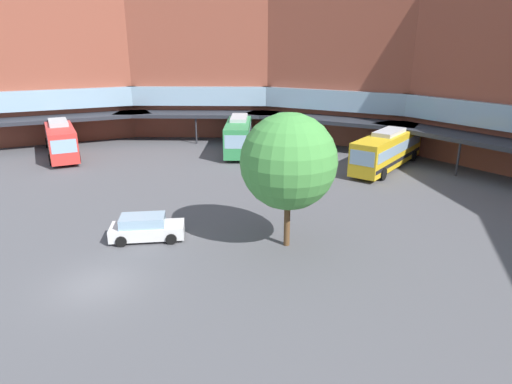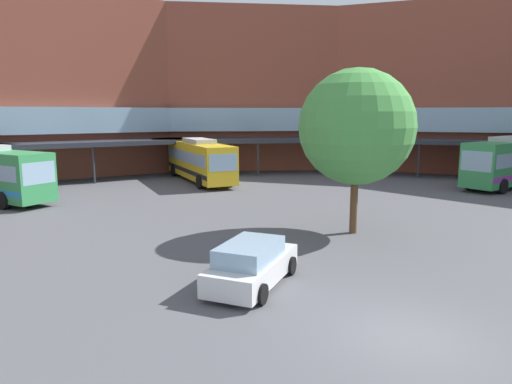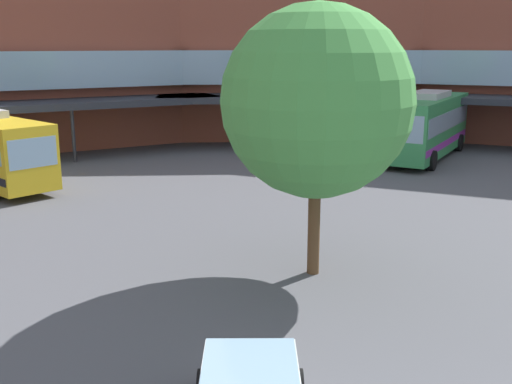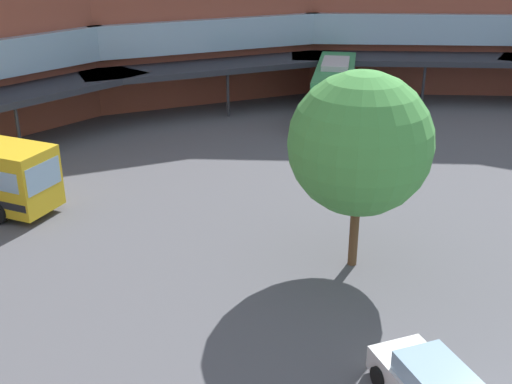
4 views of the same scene
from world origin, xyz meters
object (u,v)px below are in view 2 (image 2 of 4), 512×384
Objects in this scene: bus_0 at (199,160)px; bus_3 at (509,162)px; plaza_tree at (357,127)px; parked_car at (252,264)px.

bus_3 is at bearing 58.23° from bus_0.
bus_0 is at bearing -45.60° from bus_3.
bus_0 is at bearing 111.89° from plaza_tree.
plaza_tree is at bearing 5.31° from bus_3.
bus_0 is 1.18× the size of bus_3.
bus_0 reaches higher than parked_car.
bus_3 is at bearing -20.99° from parked_car.
bus_3 reaches higher than parked_car.
bus_0 is 2.55× the size of parked_car.
bus_0 is 24.89m from bus_3.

